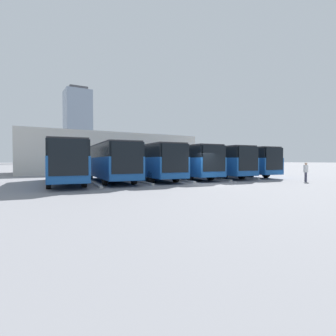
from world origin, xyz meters
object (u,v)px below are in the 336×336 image
object	(u,v)px
bus_2	(182,161)
bus_4	(110,161)
bus_3	(149,161)
bus_0	(236,161)
pedestrian	(306,171)
bus_5	(64,161)
bus_1	(212,161)

from	to	relation	value
bus_2	bus_4	distance (m)	7.82
bus_2	bus_3	world-z (taller)	same
bus_0	bus_4	size ratio (longest dim) A/B	1.00
bus_0	bus_3	distance (m)	11.73
bus_3	pedestrian	bearing A→B (deg)	146.14
bus_5	pedestrian	world-z (taller)	bus_5
bus_0	bus_5	size ratio (longest dim) A/B	1.00
bus_0	pedestrian	xyz separation A→B (m)	(0.84, 9.23, -0.93)
bus_2	bus_4	bearing A→B (deg)	6.92
bus_0	bus_2	xyz separation A→B (m)	(7.82, 0.01, 0.00)
bus_3	bus_1	bearing A→B (deg)	-174.68
bus_3	pedestrian	world-z (taller)	bus_3
bus_1	bus_3	size ratio (longest dim) A/B	1.00
bus_2	bus_4	xyz separation A→B (m)	(7.82, 0.09, 0.00)
bus_0	bus_4	world-z (taller)	same
bus_2	bus_4	size ratio (longest dim) A/B	1.00
bus_0	bus_4	xyz separation A→B (m)	(15.64, 0.10, 0.00)
bus_0	bus_5	bearing A→B (deg)	7.77
bus_3	bus_5	distance (m)	7.83
bus_1	bus_4	world-z (taller)	same
bus_0	bus_1	world-z (taller)	same
bus_3	bus_4	world-z (taller)	same
bus_5	pedestrian	size ratio (longest dim) A/B	7.11
bus_0	bus_2	size ratio (longest dim) A/B	1.00
bus_2	bus_3	size ratio (longest dim) A/B	1.00
bus_5	bus_0	bearing A→B (deg)	-172.23
pedestrian	bus_0	bearing A→B (deg)	49.91
bus_1	bus_5	size ratio (longest dim) A/B	1.00
bus_0	bus_3	world-z (taller)	same
bus_0	bus_1	xyz separation A→B (m)	(3.91, 0.19, 0.00)
bus_1	bus_3	distance (m)	7.82
bus_1	bus_4	size ratio (longest dim) A/B	1.00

